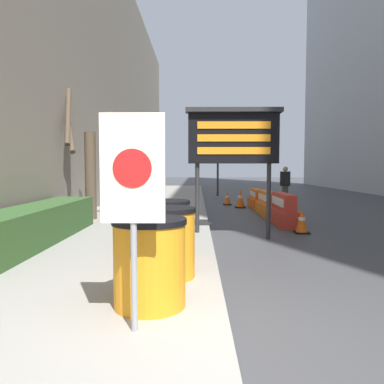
{
  "coord_description": "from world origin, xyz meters",
  "views": [
    {
      "loc": [
        -0.32,
        -3.15,
        1.65
      ],
      "look_at": [
        -0.46,
        7.79,
        0.93
      ],
      "focal_mm": 35.0,
      "sensor_mm": 36.0,
      "label": 1
    }
  ],
  "objects": [
    {
      "name": "traffic_light_near_curb",
      "position": [
        0.88,
        18.36,
        2.8
      ],
      "size": [
        0.28,
        0.45,
        3.85
      ],
      "color": "#2D2D30",
      "rests_on": "ground_plane"
    },
    {
      "name": "bare_tree",
      "position": [
        -3.47,
        7.62,
        1.81
      ],
      "size": [
        1.54,
        1.58,
        3.86
      ],
      "color": "#4C3D2D",
      "rests_on": "sidewalk_left"
    },
    {
      "name": "building_left_facade",
      "position": [
        -4.33,
        9.8,
        5.99
      ],
      "size": [
        0.4,
        50.4,
        11.98
      ],
      "color": "gray",
      "rests_on": "ground_plane"
    },
    {
      "name": "warning_sign",
      "position": [
        -0.89,
        0.17,
        1.5
      ],
      "size": [
        0.58,
        0.08,
        1.98
      ],
      "color": "gray",
      "rests_on": "sidewalk_left"
    },
    {
      "name": "traffic_cone_mid",
      "position": [
        1.03,
        13.35,
        0.31
      ],
      "size": [
        0.36,
        0.36,
        0.64
      ],
      "color": "black",
      "rests_on": "ground_plane"
    },
    {
      "name": "barrel_drum_middle",
      "position": [
        -0.73,
        1.9,
        0.63
      ],
      "size": [
        0.8,
        0.8,
        0.96
      ],
      "color": "orange",
      "rests_on": "sidewalk_left"
    },
    {
      "name": "barrel_drum_foreground",
      "position": [
        -0.83,
        0.81,
        0.63
      ],
      "size": [
        0.8,
        0.8,
        0.96
      ],
      "color": "orange",
      "rests_on": "sidewalk_left"
    },
    {
      "name": "jersey_barrier_red_striped",
      "position": [
        2.16,
        7.56,
        0.4
      ],
      "size": [
        0.52,
        1.82,
        0.91
      ],
      "color": "red",
      "rests_on": "ground_plane"
    },
    {
      "name": "traffic_cone_near",
      "position": [
        2.31,
        6.18,
        0.31
      ],
      "size": [
        0.35,
        0.35,
        0.63
      ],
      "color": "black",
      "rests_on": "ground_plane"
    },
    {
      "name": "hedge_strip",
      "position": [
        -3.53,
        4.11,
        0.51
      ],
      "size": [
        0.9,
        5.14,
        0.73
      ],
      "color": "#335628",
      "rests_on": "sidewalk_left"
    },
    {
      "name": "pedestrian_worker",
      "position": [
        3.7,
        13.89,
        1.0
      ],
      "size": [
        0.5,
        0.38,
        1.7
      ],
      "rotation": [
        0.0,
        0.0,
        2.85
      ],
      "color": "#514C42",
      "rests_on": "ground_plane"
    },
    {
      "name": "message_board",
      "position": [
        0.51,
        5.42,
        2.3
      ],
      "size": [
        2.17,
        0.36,
        2.98
      ],
      "color": "#28282B",
      "rests_on": "ground_plane"
    },
    {
      "name": "barrel_drum_back",
      "position": [
        -0.83,
        2.99,
        0.63
      ],
      "size": [
        0.8,
        0.8,
        0.96
      ],
      "color": "orange",
      "rests_on": "sidewalk_left"
    },
    {
      "name": "traffic_cone_far",
      "position": [
        1.47,
        12.2,
        0.37
      ],
      "size": [
        0.43,
        0.43,
        0.77
      ],
      "color": "black",
      "rests_on": "ground_plane"
    },
    {
      "name": "ground_plane",
      "position": [
        0.0,
        0.0,
        0.0
      ],
      "size": [
        120.0,
        120.0,
        0.0
      ],
      "primitive_type": "plane",
      "color": "#3F3F42"
    },
    {
      "name": "jersey_barrier_orange_near",
      "position": [
        2.16,
        9.88,
        0.36
      ],
      "size": [
        0.57,
        2.1,
        0.82
      ],
      "color": "orange",
      "rests_on": "ground_plane"
    },
    {
      "name": "jersey_barrier_orange_far",
      "position": [
        2.16,
        12.31,
        0.33
      ],
      "size": [
        0.55,
        1.69,
        0.75
      ],
      "color": "orange",
      "rests_on": "ground_plane"
    }
  ]
}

